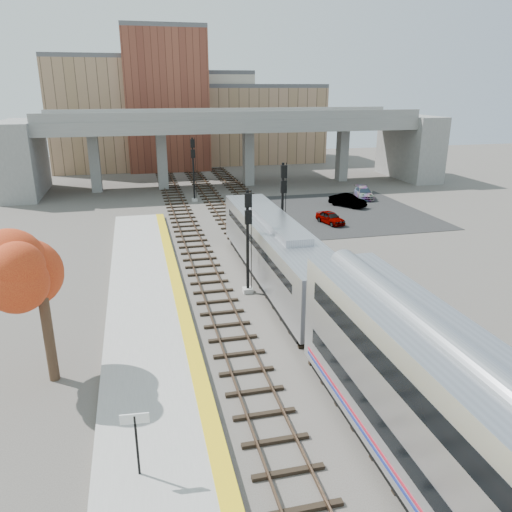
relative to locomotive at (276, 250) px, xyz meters
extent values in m
plane|color=#47423D|center=(-1.00, -10.72, -2.28)|extent=(160.00, 160.00, 0.00)
cube|color=#9E9E99|center=(-8.25, -10.72, -2.10)|extent=(4.50, 60.00, 0.35)
cube|color=yellow|center=(-6.35, -10.72, -1.92)|extent=(0.70, 60.00, 0.01)
cube|color=black|center=(-4.20, 1.78, -2.21)|extent=(2.50, 95.00, 0.14)
cube|color=brown|center=(-4.92, 1.78, -2.10)|extent=(0.07, 95.00, 0.14)
cube|color=brown|center=(-3.48, 1.78, -2.10)|extent=(0.07, 95.00, 0.14)
cube|color=black|center=(0.00, 1.78, -2.21)|extent=(2.50, 95.00, 0.14)
cube|color=brown|center=(-0.72, 1.78, -2.10)|extent=(0.07, 95.00, 0.14)
cube|color=brown|center=(0.72, 1.78, -2.10)|extent=(0.07, 95.00, 0.14)
cube|color=black|center=(4.00, 1.78, -2.21)|extent=(2.50, 95.00, 0.14)
cube|color=brown|center=(3.28, 1.78, -2.10)|extent=(0.07, 95.00, 0.14)
cube|color=brown|center=(4.72, 1.78, -2.10)|extent=(0.07, 95.00, 0.14)
cube|color=slate|center=(4.00, 34.28, 5.47)|extent=(46.00, 10.00, 1.50)
cube|color=slate|center=(4.00, 29.48, 6.72)|extent=(46.00, 0.20, 1.00)
cube|color=slate|center=(4.00, 39.08, 6.72)|extent=(46.00, 0.20, 1.00)
cube|color=slate|center=(-13.00, 34.28, 1.22)|extent=(1.20, 1.60, 7.00)
cube|color=slate|center=(-5.00, 34.28, 1.22)|extent=(1.20, 1.60, 7.00)
cube|color=slate|center=(6.00, 34.28, 1.22)|extent=(1.20, 1.60, 7.00)
cube|color=slate|center=(19.00, 34.28, 1.22)|extent=(1.20, 1.60, 7.00)
cube|color=slate|center=(-21.00, 34.28, 1.97)|extent=(4.00, 12.00, 8.50)
cube|color=slate|center=(29.00, 34.28, 1.97)|extent=(4.00, 12.00, 8.50)
cube|color=#9D785B|center=(-11.00, 54.28, 5.72)|extent=(18.00, 14.00, 16.00)
cube|color=#4C4C4F|center=(-11.00, 54.28, 14.02)|extent=(18.00, 14.00, 0.60)
cube|color=beige|center=(3.00, 59.28, 4.72)|extent=(16.00, 16.00, 14.00)
cube|color=#4C4C4F|center=(3.00, 59.28, 12.02)|extent=(16.00, 16.00, 0.60)
cube|color=brown|center=(-3.00, 51.28, 7.72)|extent=(12.00, 10.00, 20.00)
cube|color=#4C4C4F|center=(-3.00, 51.28, 18.02)|extent=(12.00, 10.00, 0.60)
cube|color=#9D785B|center=(13.00, 57.28, 3.72)|extent=(20.00, 14.00, 12.00)
cube|color=#4C4C4F|center=(13.00, 57.28, 10.02)|extent=(20.00, 14.00, 0.60)
cube|color=black|center=(13.00, 17.28, -2.26)|extent=(14.00, 18.00, 0.04)
cube|color=#A8AAB2|center=(0.00, -0.01, 0.07)|extent=(3.00, 19.00, 3.20)
cube|color=black|center=(0.00, 9.51, 0.67)|extent=(2.20, 0.06, 1.10)
cube|color=black|center=(0.00, -0.01, 0.67)|extent=(3.02, 16.15, 0.50)
cube|color=black|center=(0.00, -0.01, -1.78)|extent=(2.70, 17.10, 0.50)
cube|color=#A8AAB2|center=(0.00, -0.01, 1.87)|extent=(1.60, 9.50, 0.40)
cube|color=#9E9E99|center=(-2.10, -1.10, -2.13)|extent=(0.60, 0.60, 0.30)
cylinder|color=black|center=(-2.10, -1.10, 0.95)|extent=(0.18, 0.18, 6.47)
cube|color=black|center=(-2.10, -1.35, 3.63)|extent=(0.42, 0.18, 0.83)
cube|color=black|center=(-2.10, -1.35, 2.62)|extent=(0.42, 0.18, 0.83)
cube|color=#9E9E99|center=(2.00, 5.38, -2.13)|extent=(0.60, 0.60, 0.30)
cylinder|color=black|center=(2.00, 5.38, 1.22)|extent=(0.20, 0.20, 7.01)
cube|color=black|center=(2.00, 5.13, 4.13)|extent=(0.45, 0.18, 0.90)
cube|color=black|center=(2.00, 5.13, 3.03)|extent=(0.45, 0.18, 0.90)
cube|color=#9E9E99|center=(-2.10, 25.93, -2.13)|extent=(0.60, 0.60, 0.30)
cylinder|color=black|center=(-2.10, 25.93, 1.21)|extent=(0.20, 0.20, 6.98)
cube|color=black|center=(-2.10, 25.68, 4.11)|extent=(0.45, 0.18, 0.90)
cube|color=black|center=(-2.10, 25.68, 3.01)|extent=(0.45, 0.18, 0.90)
cylinder|color=black|center=(-8.97, -15.65, -0.83)|extent=(0.08, 0.08, 2.20)
cube|color=white|center=(-8.97, -15.65, 0.17)|extent=(0.90, 0.13, 0.35)
cylinder|color=#382619|center=(-12.48, -8.59, 0.23)|extent=(0.44, 0.44, 5.01)
ellipsoid|color=#D9561C|center=(-12.48, -8.59, 3.09)|extent=(3.60, 3.60, 3.58)
imported|color=#99999E|center=(9.01, 13.07, -1.66)|extent=(2.13, 3.61, 1.15)
imported|color=#99999E|center=(13.40, 19.19, -1.57)|extent=(3.41, 4.12, 1.33)
imported|color=#99999E|center=(16.88, 22.63, -1.62)|extent=(2.66, 4.56, 1.24)
camera|label=1|loc=(-8.38, -29.11, 9.87)|focal=35.00mm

